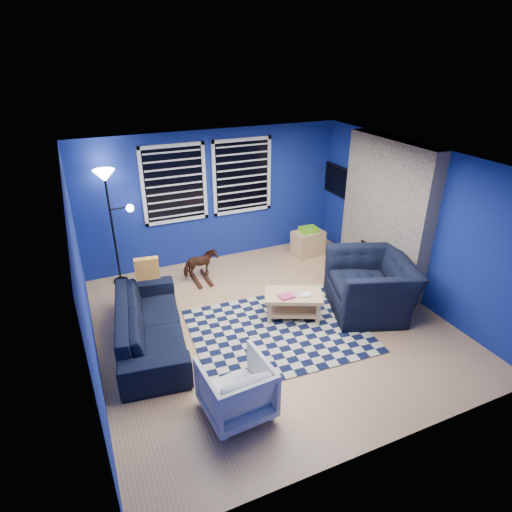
{
  "coord_description": "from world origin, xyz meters",
  "views": [
    {
      "loc": [
        -2.38,
        -4.87,
        3.8
      ],
      "look_at": [
        -0.11,
        0.3,
        1.03
      ],
      "focal_mm": 30.0,
      "sensor_mm": 36.0,
      "label": 1
    }
  ],
  "objects": [
    {
      "name": "rug",
      "position": [
        0.02,
        -0.23,
        0.01
      ],
      "size": [
        2.62,
        2.15,
        0.02
      ],
      "primitive_type": "cube",
      "rotation": [
        0.0,
        0.0,
        -0.06
      ],
      "color": "black",
      "rests_on": "floor"
    },
    {
      "name": "window_left",
      "position": [
        -0.75,
        2.46,
        1.6
      ],
      "size": [
        1.17,
        0.06,
        1.42
      ],
      "color": "black",
      "rests_on": "wall_back"
    },
    {
      "name": "ceiling",
      "position": [
        0.0,
        0.0,
        2.5
      ],
      "size": [
        5.0,
        5.0,
        0.0
      ],
      "primitive_type": "plane",
      "rotation": [
        3.14,
        0.0,
        0.0
      ],
      "color": "white",
      "rests_on": "wall_back"
    },
    {
      "name": "wall_left",
      "position": [
        -2.5,
        0.0,
        1.25
      ],
      "size": [
        0.0,
        5.0,
        5.0
      ],
      "primitive_type": "plane",
      "rotation": [
        1.57,
        0.0,
        1.57
      ],
      "color": "navy",
      "rests_on": "floor"
    },
    {
      "name": "window_right",
      "position": [
        0.55,
        2.46,
        1.6
      ],
      "size": [
        1.17,
        0.06,
        1.42
      ],
      "color": "black",
      "rests_on": "wall_back"
    },
    {
      "name": "coffee_table",
      "position": [
        0.39,
        0.02,
        0.3
      ],
      "size": [
        1.0,
        0.82,
        0.44
      ],
      "rotation": [
        0.0,
        0.0,
        -0.44
      ],
      "color": "tan",
      "rests_on": "rug"
    },
    {
      "name": "wall_right",
      "position": [
        2.5,
        0.0,
        1.25
      ],
      "size": [
        0.0,
        5.0,
        5.0
      ],
      "primitive_type": "plane",
      "rotation": [
        1.57,
        0.0,
        -1.57
      ],
      "color": "navy",
      "rests_on": "floor"
    },
    {
      "name": "throw_pillow",
      "position": [
        -1.61,
        0.96,
        0.82
      ],
      "size": [
        0.37,
        0.16,
        0.34
      ],
      "primitive_type": "cube",
      "rotation": [
        0.0,
        0.0,
        -0.14
      ],
      "color": "orange",
      "rests_on": "sofa"
    },
    {
      "name": "floor",
      "position": [
        0.0,
        0.0,
        0.0
      ],
      "size": [
        5.0,
        5.0,
        0.0
      ],
      "primitive_type": "plane",
      "color": "tan",
      "rests_on": "ground"
    },
    {
      "name": "fireplace",
      "position": [
        2.36,
        0.5,
        1.2
      ],
      "size": [
        0.65,
        2.0,
        2.5
      ],
      "color": "gray",
      "rests_on": "floor"
    },
    {
      "name": "wall_back",
      "position": [
        0.0,
        2.5,
        1.25
      ],
      "size": [
        5.0,
        0.0,
        5.0
      ],
      "primitive_type": "plane",
      "rotation": [
        1.57,
        0.0,
        0.0
      ],
      "color": "navy",
      "rests_on": "floor"
    },
    {
      "name": "sofa",
      "position": [
        -1.76,
        0.24,
        0.32
      ],
      "size": [
        2.32,
        1.16,
        0.65
      ],
      "primitive_type": "imported",
      "rotation": [
        0.0,
        0.0,
        1.44
      ],
      "color": "black",
      "rests_on": "floor"
    },
    {
      "name": "floor_lamp",
      "position": [
        -1.89,
        2.25,
        1.67
      ],
      "size": [
        0.55,
        0.34,
        2.04
      ],
      "color": "black",
      "rests_on": "floor"
    },
    {
      "name": "armchair_big",
      "position": [
        1.6,
        -0.26,
        0.44
      ],
      "size": [
        1.66,
        1.55,
        0.87
      ],
      "primitive_type": "imported",
      "rotation": [
        0.0,
        0.0,
        -1.91
      ],
      "color": "black",
      "rests_on": "floor"
    },
    {
      "name": "rocking_horse",
      "position": [
        -0.58,
        1.7,
        0.33
      ],
      "size": [
        0.38,
        0.64,
        0.51
      ],
      "primitive_type": "imported",
      "rotation": [
        0.0,
        0.0,
        1.75
      ],
      "color": "#432A15",
      "rests_on": "floor"
    },
    {
      "name": "tv",
      "position": [
        2.45,
        2.0,
        1.4
      ],
      "size": [
        0.07,
        1.0,
        0.58
      ],
      "color": "black",
      "rests_on": "wall_right"
    },
    {
      "name": "armchair_bent",
      "position": [
        -1.12,
        -1.43,
        0.34
      ],
      "size": [
        0.79,
        0.81,
        0.69
      ],
      "primitive_type": "imported",
      "rotation": [
        0.0,
        0.0,
        3.21
      ],
      "color": "gray",
      "rests_on": "floor"
    },
    {
      "name": "cabinet",
      "position": [
        1.72,
        1.88,
        0.26
      ],
      "size": [
        0.64,
        0.47,
        0.59
      ],
      "rotation": [
        0.0,
        0.0,
        0.12
      ],
      "color": "tan",
      "rests_on": "floor"
    }
  ]
}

